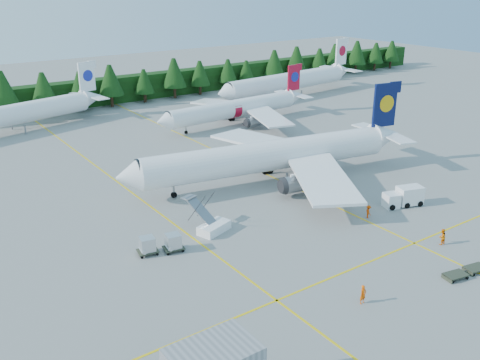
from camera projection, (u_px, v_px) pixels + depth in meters
ground at (339, 237)px, 62.09m from camera, size 320.00×320.00×0.00m
taxi_stripe_a at (153, 208)px, 69.90m from camera, size 0.25×120.00×0.01m
taxi_stripe_b at (273, 177)px, 80.60m from camera, size 0.25×120.00×0.01m
taxi_stripe_cross at (378, 258)px, 57.49m from camera, size 80.00×0.25×0.01m
treeline_hedge at (87, 93)px, 123.77m from camera, size 220.00×4.00×6.00m
airliner_navy at (263, 157)px, 77.17m from camera, size 44.38×36.20×13.00m
airliner_red at (231, 110)px, 108.00m from camera, size 36.04×29.60×10.47m
airliner_far_left at (1, 117)px, 100.52m from camera, size 39.31×12.93×11.65m
airliner_far_right at (284, 82)px, 131.04m from camera, size 44.47×8.93×12.95m
airstairs at (212, 225)px, 63.35m from camera, size 4.50×6.11×3.63m
service_truck at (403, 197)px, 70.25m from camera, size 5.60×3.42×2.54m
uld_pair at (160, 243)px, 58.28m from camera, size 5.10×3.01×1.69m
crew_a at (363, 294)px, 49.26m from camera, size 0.69×0.45×1.88m
crew_b at (442, 237)px, 60.16m from camera, size 0.97×0.79×1.88m
crew_c at (368, 212)px, 66.79m from camera, size 0.71×0.83×1.68m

